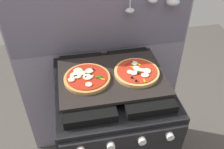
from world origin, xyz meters
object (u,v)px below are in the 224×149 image
stove (112,134)px  pizza_left (86,78)px  baking_tray (112,77)px  pizza_right (137,72)px

stove → pizza_left: pizza_left is taller
stove → baking_tray: baking_tray is taller
pizza_left → pizza_right: (0.26, -0.00, -0.00)m
baking_tray → pizza_left: bearing=-178.2°
pizza_left → pizza_right: 0.26m
stove → baking_tray: bearing=90.0°
baking_tray → pizza_left: 0.13m
pizza_right → baking_tray: bearing=177.1°
pizza_left → pizza_right: same height
stove → pizza_left: size_ratio=3.90×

